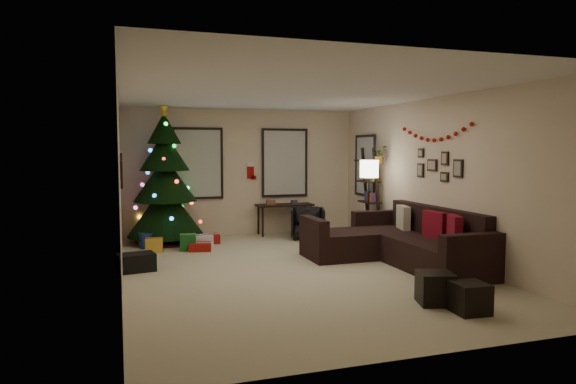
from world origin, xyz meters
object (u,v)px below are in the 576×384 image
object	(u,v)px
desk_chair	(308,223)
sofa	(399,244)
desk	(285,208)
christmas_tree	(165,185)
bookshelf	(371,196)

from	to	relation	value
desk_chair	sofa	bearing A→B (deg)	-57.29
sofa	desk_chair	distance (m)	2.65
desk_chair	desk	bearing A→B (deg)	132.71
christmas_tree	desk_chair	bearing A→B (deg)	-9.05
desk_chair	christmas_tree	bearing A→B (deg)	-170.61
desk	bookshelf	distance (m)	1.92
sofa	desk_chair	bearing A→B (deg)	104.27
christmas_tree	bookshelf	world-z (taller)	christmas_tree
christmas_tree	desk_chair	distance (m)	2.98
sofa	desk_chair	xyz separation A→B (m)	(-0.65, 2.57, 0.03)
desk	bookshelf	xyz separation A→B (m)	(1.43, -1.24, 0.33)
christmas_tree	desk	size ratio (longest dim) A/B	2.26
christmas_tree	bookshelf	bearing A→B (deg)	-14.76
bookshelf	desk	bearing A→B (deg)	138.96
christmas_tree	bookshelf	distance (m)	4.11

